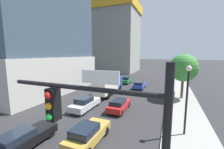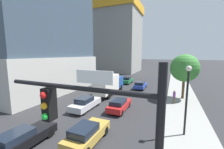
{
  "view_description": "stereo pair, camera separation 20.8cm",
  "coord_description": "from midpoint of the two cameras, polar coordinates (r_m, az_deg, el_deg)",
  "views": [
    {
      "loc": [
        7.23,
        1.12,
        6.72
      ],
      "look_at": [
        1.62,
        14.86,
        4.62
      ],
      "focal_mm": 23.14,
      "sensor_mm": 36.0,
      "label": 1
    },
    {
      "loc": [
        7.42,
        1.2,
        6.72
      ],
      "look_at": [
        1.62,
        14.86,
        4.62
      ],
      "focal_mm": 23.14,
      "sensor_mm": 36.0,
      "label": 2
    }
  ],
  "objects": [
    {
      "name": "car_blue",
      "position": [
        28.86,
        11.33,
        -4.1
      ],
      "size": [
        1.88,
        4.32,
        1.46
      ],
      "color": "#233D9E",
      "rests_on": "ground"
    },
    {
      "name": "street_lamp",
      "position": [
        12.94,
        28.0,
        -5.57
      ],
      "size": [
        0.44,
        0.44,
        5.69
      ],
      "color": "black",
      "rests_on": "sidewalk"
    },
    {
      "name": "traffic_light_pole",
      "position": [
        4.36,
        -2.51,
        -24.04
      ],
      "size": [
        5.02,
        0.48,
        6.4
      ],
      "color": "black",
      "rests_on": "sidewalk"
    },
    {
      "name": "car_green",
      "position": [
        33.66,
        6.1,
        -2.26
      ],
      "size": [
        1.89,
        4.05,
        1.51
      ],
      "color": "#1E6638",
      "rests_on": "ground"
    },
    {
      "name": "car_black",
      "position": [
        13.05,
        -30.92,
        -20.52
      ],
      "size": [
        1.76,
        4.33,
        1.43
      ],
      "color": "black",
      "rests_on": "ground"
    },
    {
      "name": "car_red",
      "position": [
        17.71,
        3.2,
        -11.81
      ],
      "size": [
        1.77,
        4.27,
        1.4
      ],
      "color": "red",
      "rests_on": "ground"
    },
    {
      "name": "car_gold",
      "position": [
        11.89,
        -9.35,
        -22.07
      ],
      "size": [
        1.8,
        4.31,
        1.54
      ],
      "color": "#AD8938",
      "rests_on": "ground"
    },
    {
      "name": "pedestrian_purple_shirt",
      "position": [
        21.33,
        23.59,
        -8.07
      ],
      "size": [
        0.34,
        0.34,
        1.76
      ],
      "color": "brown",
      "rests_on": "sidewalk"
    },
    {
      "name": "street_tree",
      "position": [
        23.67,
        26.98,
        2.26
      ],
      "size": [
        4.02,
        4.02,
        6.58
      ],
      "color": "brown",
      "rests_on": "sidewalk"
    },
    {
      "name": "sidewalk",
      "position": [
        20.04,
        26.81,
        -12.23
      ],
      "size": [
        4.18,
        120.0,
        0.15
      ],
      "primitive_type": "cube",
      "color": "gray",
      "rests_on": "ground"
    },
    {
      "name": "box_truck",
      "position": [
        24.06,
        -0.97,
        -3.62
      ],
      "size": [
        2.25,
        7.84,
        3.33
      ],
      "color": "#1E4799",
      "rests_on": "ground"
    },
    {
      "name": "construction_building",
      "position": [
        57.8,
        2.33,
        15.27
      ],
      "size": [
        19.04,
        27.69,
        32.76
      ],
      "color": "gray",
      "rests_on": "ground"
    },
    {
      "name": "car_silver",
      "position": [
        18.35,
        -10.15,
        -11.11
      ],
      "size": [
        1.85,
        4.64,
        1.53
      ],
      "color": "#B7B7BC",
      "rests_on": "ground"
    }
  ]
}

